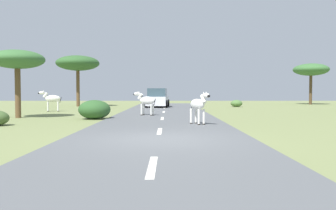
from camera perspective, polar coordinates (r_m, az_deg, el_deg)
The scene contains 13 objects.
ground_plane at distance 10.81m, azimuth -1.08°, elevation -5.80°, with size 90.00×90.00×0.00m, color olive.
road at distance 10.81m, azimuth -1.53°, elevation -5.66°, with size 6.00×64.00×0.05m, color #56595B.
lane_markings at distance 9.82m, azimuth -1.70°, elevation -6.31°, with size 0.16×56.00×0.01m.
zebra_0 at distance 15.46m, azimuth 5.11°, elevation 0.04°, with size 0.92×1.44×1.46m.
zebra_1 at distance 27.52m, azimuth -18.44°, elevation 0.96°, with size 1.65×0.73×1.59m.
zebra_2 at distance 21.29m, azimuth -3.52°, elevation 0.69°, with size 1.47×0.90×1.48m.
car_0 at distance 32.37m, azimuth -1.63°, elevation 1.07°, with size 2.23×4.44×1.74m.
tree_1 at distance 21.60m, azimuth -23.37°, elevation 6.74°, with size 3.03×3.03×3.86m.
tree_2 at distance 43.23m, azimuth 22.50°, elevation 5.34°, with size 3.97×3.97×4.70m.
tree_3 at distance 36.00m, azimuth -14.48°, elevation 6.61°, with size 4.27×4.27×5.08m.
bush_0 at distance 34.54m, azimuth 11.27°, elevation 0.26°, with size 1.13×1.02×0.68m, color #4C7038.
bush_3 at distance 19.34m, azimuth -11.86°, elevation -0.73°, with size 1.74×1.57×1.05m, color #2D5628.
rock_0 at distance 29.57m, azimuth -11.58°, elevation -0.29°, with size 0.80×0.86×0.45m, color gray.
Camera 1 is at (0.22, -10.70, 1.51)m, focal length 37.17 mm.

